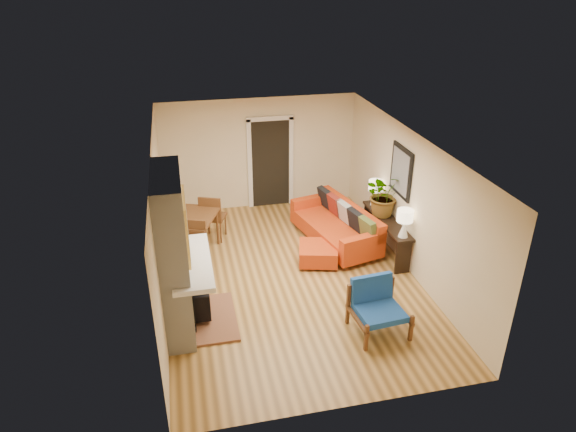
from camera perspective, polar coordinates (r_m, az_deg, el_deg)
name	(u,v)px	position (r m, az deg, el deg)	size (l,w,h in m)	color
room_shell	(291,163)	(11.53, 0.30, 5.89)	(6.50, 6.50, 6.50)	tan
fireplace	(176,257)	(7.98, -12.29, -4.49)	(1.09, 1.68, 2.60)	white
sofa	(339,225)	(10.66, 5.64, -1.01)	(1.45, 2.39, 0.88)	silver
ottoman	(318,253)	(9.97, 3.36, -4.12)	(0.88, 0.88, 0.37)	silver
blue_chair	(377,304)	(8.26, 9.81, -9.57)	(0.87, 0.86, 0.84)	brown
dining_table	(199,224)	(10.15, -9.90, -0.94)	(1.28, 1.94, 1.03)	brown
console_table	(387,226)	(10.35, 10.90, -1.06)	(0.34, 1.85, 0.72)	black
lamp_near	(405,220)	(9.54, 12.83, -0.45)	(0.30, 0.30, 0.54)	white
lamp_far	(376,190)	(10.73, 9.70, 2.91)	(0.30, 0.30, 0.54)	white
houseplant	(385,194)	(10.27, 10.68, 2.39)	(0.80, 0.69, 0.89)	#1E5919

